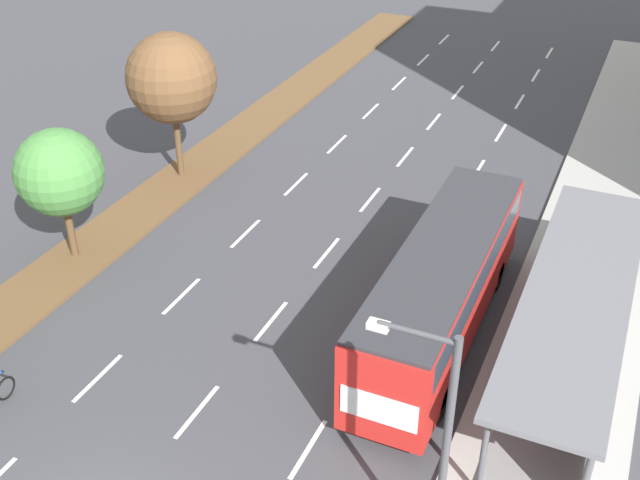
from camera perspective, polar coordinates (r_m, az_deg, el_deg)
The scene contains 10 objects.
median_strip at distance 37.32m, azimuth -7.67°, elevation 6.34°, with size 2.60×52.00×0.12m, color brown.
sidewalk_right at distance 32.60m, azimuth 19.87°, elevation 0.70°, with size 4.50×52.00×0.15m, color #ADAAA3.
lane_divider_left at distance 34.29m, azimuth -1.78°, elevation 4.14°, with size 0.14×48.58×0.01m.
lane_divider_center at distance 33.08m, azimuth 3.71°, elevation 2.99°, with size 0.14×48.58×0.01m.
lane_divider_right at distance 32.21m, azimuth 9.54°, elevation 1.75°, with size 0.14×48.58×0.01m.
bus_shelter at distance 24.06m, azimuth 18.75°, elevation -5.75°, with size 2.90×12.68×2.86m.
bus at distance 24.41m, azimuth 8.97°, elevation -3.08°, with size 2.54×11.29×3.37m.
median_tree_second at distance 28.89m, azimuth -18.63°, elevation 4.72°, with size 3.15×3.15×5.00m.
median_tree_third at distance 33.68m, azimuth -10.87°, elevation 11.59°, with size 3.83×3.83×6.40m.
streetlight at distance 16.69m, azimuth 8.67°, elevation -14.37°, with size 1.91×0.24×6.50m.
Camera 1 is at (9.86, -8.56, 15.78)m, focal length 43.51 mm.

